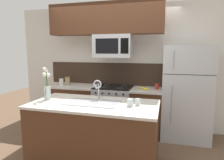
% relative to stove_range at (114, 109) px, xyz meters
% --- Properties ---
extents(ground_plane, '(10.00, 10.00, 0.00)m').
position_rel_stove_range_xyz_m(ground_plane, '(-0.00, -0.90, -0.46)').
color(ground_plane, brown).
extents(rear_partition, '(5.20, 0.10, 2.60)m').
position_rel_stove_range_xyz_m(rear_partition, '(0.30, 0.38, 0.84)').
color(rear_partition, silver).
rests_on(rear_partition, ground).
extents(splash_band, '(3.16, 0.01, 0.48)m').
position_rel_stove_range_xyz_m(splash_band, '(-0.00, 0.32, 0.69)').
color(splash_band, '#332319').
rests_on(splash_band, rear_partition).
extents(back_counter_left, '(0.94, 0.65, 0.91)m').
position_rel_stove_range_xyz_m(back_counter_left, '(-0.83, 0.00, -0.01)').
color(back_counter_left, '#4C2B19').
rests_on(back_counter_left, ground).
extents(back_counter_right, '(0.62, 0.65, 0.91)m').
position_rel_stove_range_xyz_m(back_counter_right, '(0.68, 0.00, -0.01)').
color(back_counter_right, '#4C2B19').
rests_on(back_counter_right, ground).
extents(stove_range, '(0.76, 0.64, 0.93)m').
position_rel_stove_range_xyz_m(stove_range, '(0.00, 0.00, 0.00)').
color(stove_range, '#B7BABF').
rests_on(stove_range, ground).
extents(microwave, '(0.74, 0.40, 0.44)m').
position_rel_stove_range_xyz_m(microwave, '(0.00, -0.02, 1.28)').
color(microwave, '#B7BABF').
extents(upper_cabinet_band, '(2.26, 0.34, 0.60)m').
position_rel_stove_range_xyz_m(upper_cabinet_band, '(-0.16, -0.05, 1.80)').
color(upper_cabinet_band, '#4C2B19').
extents(refrigerator, '(0.86, 0.74, 1.75)m').
position_rel_stove_range_xyz_m(refrigerator, '(1.40, 0.02, 0.41)').
color(refrigerator, '#B7BABF').
rests_on(refrigerator, ground).
extents(storage_jar_tall, '(0.09, 0.09, 0.14)m').
position_rel_stove_range_xyz_m(storage_jar_tall, '(-1.19, -0.01, 0.52)').
color(storage_jar_tall, silver).
rests_on(storage_jar_tall, back_counter_left).
extents(storage_jar_medium, '(0.11, 0.11, 0.19)m').
position_rel_stove_range_xyz_m(storage_jar_medium, '(-1.04, 0.02, 0.54)').
color(storage_jar_medium, '#997F5B').
rests_on(storage_jar_medium, back_counter_left).
extents(banana_bunch, '(0.19, 0.16, 0.08)m').
position_rel_stove_range_xyz_m(banana_bunch, '(0.64, -0.06, 0.47)').
color(banana_bunch, yellow).
rests_on(banana_bunch, back_counter_right).
extents(coffee_tin, '(0.08, 0.08, 0.11)m').
position_rel_stove_range_xyz_m(coffee_tin, '(0.86, 0.05, 0.50)').
color(coffee_tin, '#B22D23').
rests_on(coffee_tin, back_counter_right).
extents(island_counter, '(1.84, 0.92, 0.91)m').
position_rel_stove_range_xyz_m(island_counter, '(0.04, -1.25, -0.01)').
color(island_counter, '#4C2B19').
rests_on(island_counter, ground).
extents(kitchen_sink, '(0.76, 0.44, 0.16)m').
position_rel_stove_range_xyz_m(kitchen_sink, '(0.03, -1.25, 0.38)').
color(kitchen_sink, '#ADAFB5').
rests_on(kitchen_sink, island_counter).
extents(sink_faucet, '(0.14, 0.14, 0.31)m').
position_rel_stove_range_xyz_m(sink_faucet, '(0.03, -1.03, 0.65)').
color(sink_faucet, '#B7BABF').
rests_on(sink_faucet, island_counter).
extents(drinking_glass, '(0.08, 0.08, 0.10)m').
position_rel_stove_range_xyz_m(drinking_glass, '(0.58, -1.28, 0.50)').
color(drinking_glass, silver).
rests_on(drinking_glass, island_counter).
extents(spare_glass, '(0.07, 0.07, 0.09)m').
position_rel_stove_range_xyz_m(spare_glass, '(0.67, -1.20, 0.49)').
color(spare_glass, silver).
rests_on(spare_glass, island_counter).
extents(flower_vase, '(0.14, 0.20, 0.50)m').
position_rel_stove_range_xyz_m(flower_vase, '(-0.73, -1.24, 0.62)').
color(flower_vase, silver).
rests_on(flower_vase, island_counter).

